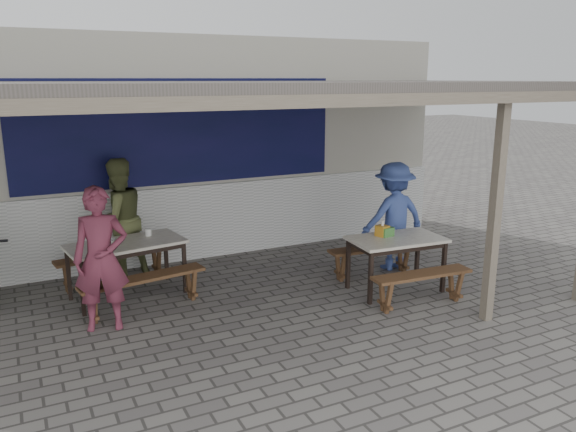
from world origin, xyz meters
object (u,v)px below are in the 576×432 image
at_px(patron_right_table, 393,216).
at_px(table_right, 396,243).
at_px(table_left, 126,248).
at_px(bench_left_wall, 113,260).
at_px(condiment_bowl, 108,241).
at_px(bench_right_wall, 373,254).
at_px(patron_street_side, 101,259).
at_px(condiment_jar, 148,232).
at_px(tissue_box, 382,231).
at_px(bench_right_street, 422,282).
at_px(donation_box, 387,232).
at_px(bench_left_street, 144,285).
at_px(patron_wall_side, 118,219).

bearing_deg(patron_right_table, table_right, 58.69).
xyz_separation_m(table_left, bench_left_wall, (-0.09, 0.58, -0.33)).
bearing_deg(table_left, table_right, -31.51).
height_order(bench_left_wall, condiment_bowl, condiment_bowl).
height_order(bench_right_wall, patron_street_side, patron_street_side).
relative_size(bench_left_wall, condiment_jar, 16.52).
bearing_deg(tissue_box, bench_left_wall, 151.09).
xyz_separation_m(bench_left_wall, table_right, (3.42, -1.99, 0.33)).
bearing_deg(table_left, patron_street_side, -124.71).
xyz_separation_m(bench_right_street, patron_street_side, (-3.72, 1.13, 0.51)).
distance_m(table_right, donation_box, 0.21).
distance_m(patron_street_side, tissue_box, 3.66).
relative_size(patron_right_table, condiment_bowl, 9.92).
bearing_deg(condiment_bowl, table_left, -26.82).
bearing_deg(tissue_box, patron_right_table, 43.60).
xyz_separation_m(donation_box, condiment_jar, (-2.91, 1.47, -0.01)).
relative_size(patron_right_table, tissue_box, 11.15).
xyz_separation_m(table_right, donation_box, (-0.08, 0.13, 0.14)).
bearing_deg(patron_right_table, donation_box, 49.92).
xyz_separation_m(bench_left_street, donation_box, (3.17, -0.70, 0.47)).
bearing_deg(patron_right_table, condiment_jar, -10.29).
height_order(table_left, tissue_box, tissue_box).
height_order(table_left, table_right, same).
relative_size(bench_left_wall, tissue_box, 10.89).
bearing_deg(patron_street_side, bench_right_street, -3.56).
height_order(bench_left_street, condiment_bowl, condiment_bowl).
relative_size(patron_street_side, donation_box, 9.14).
xyz_separation_m(table_left, donation_box, (3.26, -1.28, 0.14)).
bearing_deg(condiment_jar, patron_right_table, -12.89).
distance_m(bench_right_street, bench_right_wall, 1.22).
bearing_deg(bench_left_street, table_right, -22.92).
xyz_separation_m(patron_street_side, condiment_bowl, (0.23, 0.98, -0.07)).
bearing_deg(patron_wall_side, bench_left_street, 71.52).
xyz_separation_m(table_right, patron_wall_side, (-3.28, 2.21, 0.21)).
bearing_deg(tissue_box, bench_right_wall, 68.97).
relative_size(patron_wall_side, patron_right_table, 1.07).
height_order(bench_right_wall, condiment_bowl, condiment_bowl).
bearing_deg(patron_street_side, bench_left_street, 43.51).
bearing_deg(condiment_jar, patron_street_side, -125.93).
relative_size(table_right, bench_right_street, 0.95).
relative_size(table_left, patron_street_side, 0.93).
bearing_deg(condiment_jar, donation_box, -26.72).
bearing_deg(patron_street_side, tissue_box, 7.74).
distance_m(bench_left_street, patron_wall_side, 1.49).
distance_m(bench_right_street, condiment_jar, 3.71).
distance_m(bench_right_wall, condiment_jar, 3.23).
xyz_separation_m(bench_left_street, patron_street_side, (-0.52, -0.30, 0.50)).
distance_m(bench_left_street, tissue_box, 3.23).
distance_m(bench_right_wall, condiment_bowl, 3.72).
distance_m(tissue_box, condiment_bowl, 3.66).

